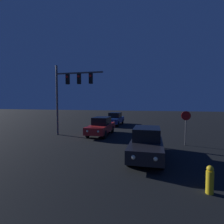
% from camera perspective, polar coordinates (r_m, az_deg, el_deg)
% --- Properties ---
extents(car_near, '(1.69, 4.63, 1.61)m').
position_cam_1_polar(car_near, '(9.67, 11.23, -9.86)').
color(car_near, black).
rests_on(car_near, ground_plane).
extents(car_mid, '(1.72, 4.64, 1.61)m').
position_cam_1_polar(car_mid, '(15.88, -3.57, -4.64)').
color(car_mid, '#B21E1E').
rests_on(car_mid, ground_plane).
extents(car_far, '(1.73, 4.64, 1.61)m').
position_cam_1_polar(car_far, '(22.74, 0.96, -2.23)').
color(car_far, navy).
rests_on(car_far, ground_plane).
extents(traffic_signal_mast, '(4.44, 0.30, 6.26)m').
position_cam_1_polar(traffic_signal_mast, '(16.06, -13.71, 7.82)').
color(traffic_signal_mast, '#4C4C51').
rests_on(traffic_signal_mast, ground_plane).
extents(stop_sign, '(0.63, 0.07, 2.36)m').
position_cam_1_polar(stop_sign, '(13.00, 22.95, -3.01)').
color(stop_sign, '#4C4C51').
rests_on(stop_sign, ground_plane).
extents(fire_hydrant, '(0.24, 0.24, 0.93)m').
position_cam_1_polar(fire_hydrant, '(6.87, 29.32, -18.73)').
color(fire_hydrant, gold).
rests_on(fire_hydrant, ground_plane).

